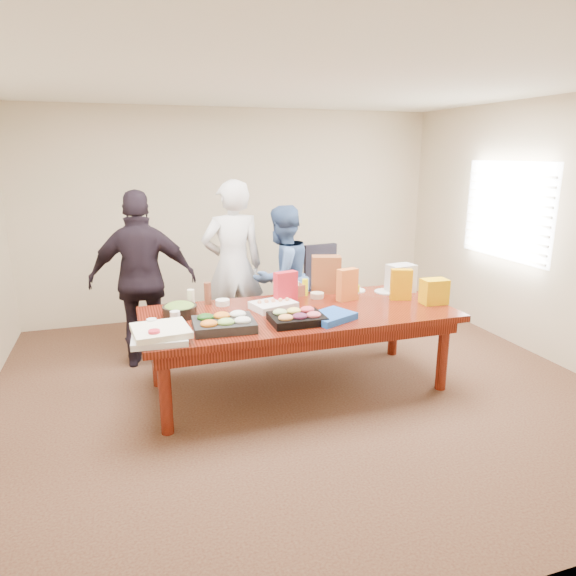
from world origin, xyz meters
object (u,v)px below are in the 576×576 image
object	(u,v)px
office_chair	(326,292)
person_right	(282,278)
person_center	(233,266)
salad_bowl	(180,311)
conference_table	(299,350)
sheet_cake	(273,305)

from	to	relation	value
office_chair	person_right	distance (m)	0.76
person_center	person_right	size ratio (longest dim) A/B	1.17
office_chair	salad_bowl	world-z (taller)	office_chair
conference_table	person_center	bearing A→B (deg)	105.67
conference_table	sheet_cake	xyz separation A→B (m)	(-0.20, 0.14, 0.41)
person_right	sheet_cake	distance (m)	1.02
conference_table	sheet_cake	distance (m)	0.47
salad_bowl	conference_table	bearing A→B (deg)	-9.77
office_chair	person_center	distance (m)	1.25
person_center	person_right	xyz separation A→B (m)	(0.52, -0.13, -0.14)
office_chair	salad_bowl	xyz separation A→B (m)	(-1.87, -1.17, 0.29)
person_right	office_chair	bearing A→B (deg)	175.09
person_center	salad_bowl	bearing A→B (deg)	53.82
office_chair	person_center	size ratio (longest dim) A/B	0.54
office_chair	salad_bowl	size ratio (longest dim) A/B	3.35
person_right	sheet_cake	xyz separation A→B (m)	(-0.38, -0.94, -0.01)
person_right	salad_bowl	distance (m)	1.52
conference_table	person_center	world-z (taller)	person_center
conference_table	sheet_cake	world-z (taller)	sheet_cake
conference_table	person_right	bearing A→B (deg)	80.48
person_right	sheet_cake	bearing A→B (deg)	40.64
person_center	conference_table	bearing A→B (deg)	103.78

